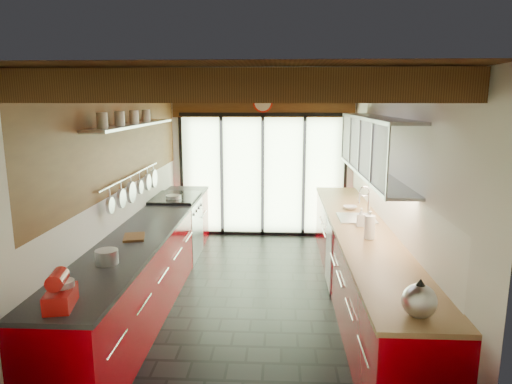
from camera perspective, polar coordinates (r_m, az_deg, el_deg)
ground at (r=5.76m, az=-0.24°, el=-13.08°), size 5.50×5.50×0.00m
room_shell at (r=5.30m, az=-0.25°, el=3.43°), size 5.50×5.50×5.50m
ceiling_beams at (r=5.63m, az=-0.04°, el=12.15°), size 3.14×5.06×4.90m
glass_door at (r=7.97m, az=0.84°, el=6.15°), size 2.95×0.10×2.90m
left_counter at (r=5.80m, az=-13.06°, el=-8.32°), size 0.68×5.00×0.92m
range_stove at (r=7.13m, az=-9.89°, el=-4.38°), size 0.66×0.90×0.97m
right_counter at (r=5.67m, az=12.88°, el=-8.78°), size 0.68×5.00×0.92m
sink_assembly at (r=5.90m, az=12.58°, el=-2.89°), size 0.45×0.52×0.43m
upper_cabinets_right at (r=5.68m, az=14.56°, el=5.60°), size 0.34×3.00×3.00m
left_wall_fixtures at (r=5.80m, az=-14.83°, el=5.22°), size 0.28×2.60×0.96m
stand_mixer at (r=3.64m, az=-23.22°, el=-11.43°), size 0.24×0.34×0.28m
pot_large at (r=4.41m, az=-18.15°, el=-7.72°), size 0.23×0.23×0.13m
pot_small at (r=6.87m, az=-10.27°, el=-0.75°), size 0.24×0.24×0.09m
cutting_board at (r=5.13m, az=-14.99°, el=-5.47°), size 0.28×0.35×0.03m
kettle at (r=3.42m, az=19.75°, el=-12.45°), size 0.29×0.32×0.28m
paper_towel at (r=5.06m, az=14.02°, el=-4.32°), size 0.11×0.11×0.31m
soap_bottle at (r=5.55m, az=13.01°, el=-3.07°), size 0.11×0.11×0.22m
bowl at (r=6.38m, az=11.68°, el=-1.93°), size 0.20×0.20×0.05m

